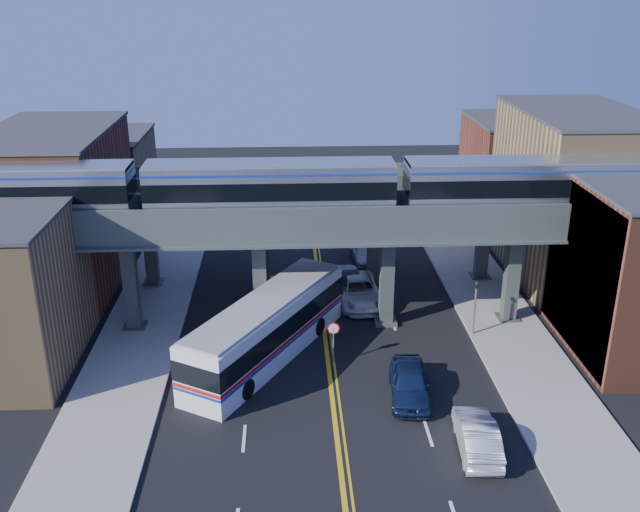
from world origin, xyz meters
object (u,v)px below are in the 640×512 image
Objects in this scene: transit_bus at (267,329)px; car_lane_a at (410,383)px; transit_train at (270,187)px; car_lane_c at (359,291)px; car_parked_curb at (477,435)px; stop_sign at (334,336)px; traffic_signal at (475,302)px; car_lane_b at (346,284)px; car_lane_d at (366,253)px.

transit_bus is 2.63× the size of car_lane_a.
transit_train is 7.46× the size of car_lane_c.
transit_bus is 13.78m from car_parked_curb.
stop_sign is 0.64× the size of traffic_signal.
transit_bus is at bearing -94.64° from transit_train.
car_lane_b is (1.50, 9.36, -0.88)m from stop_sign.
stop_sign is at bearing -109.15° from car_lane_c.
transit_train is 9.63m from stop_sign.
car_lane_b reaches higher than car_lane_a.
stop_sign is 10.51m from car_parked_curb.
car_lane_a is at bearing -86.40° from car_lane_c.
transit_bus is 2.74× the size of car_parked_curb.
traffic_signal is 9.86m from car_lane_b.
transit_bus reaches higher than car_parked_curb.
transit_bus is 2.50× the size of car_lane_b.
traffic_signal is at bearing -48.09° from car_lane_b.
car_lane_d is at bearing 112.68° from traffic_signal.
car_parked_curb is at bearing -102.89° from transit_bus.
car_lane_d is at bearing 76.17° from car_lane_c.
car_parked_curb is at bearing -54.21° from transit_train.
car_lane_d is (3.63, 15.61, -0.98)m from stop_sign.
car_lane_d is 24.18m from car_parked_curb.
transit_bus is (-12.71, -2.01, -0.49)m from traffic_signal.
stop_sign reaches higher than car_lane_a.
traffic_signal is 11.84m from car_parked_curb.
car_parked_curb is at bearing -57.27° from car_lane_a.
stop_sign is at bearing -106.50° from car_lane_b.
transit_train reaches higher than traffic_signal.
car_lane_a is (7.60, -4.76, -0.95)m from transit_bus.
traffic_signal reaches higher than car_parked_curb.
car_lane_b is 0.87× the size of car_lane_c.
transit_train is at bearing 124.87° from stop_sign.
transit_train reaches higher than car_lane_d.
car_lane_b is 18.40m from car_parked_curb.
transit_train is 9.03× the size of car_lane_a.
car_lane_d is 1.11× the size of car_parked_curb.
traffic_signal is 0.67× the size of car_lane_c.
stop_sign is at bearing -55.13° from transit_train.
traffic_signal reaches higher than transit_bus.
car_lane_b is (4.98, 4.36, -8.33)m from transit_train.
car_lane_a is 0.83× the size of car_lane_c.
stop_sign reaches higher than car_parked_curb.
transit_bus is 9.96m from car_lane_b.
car_lane_d is at bearing -79.39° from car_parked_curb.
car_lane_b is at bearing 80.90° from stop_sign.
transit_train is at bearing -49.70° from car_parked_curb.
transit_train reaches higher than stop_sign.
car_lane_d is (-0.16, 19.38, -0.08)m from car_lane_a.
car_lane_a reaches higher than car_lane_d.
car_lane_a is at bearing -92.71° from car_lane_d.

